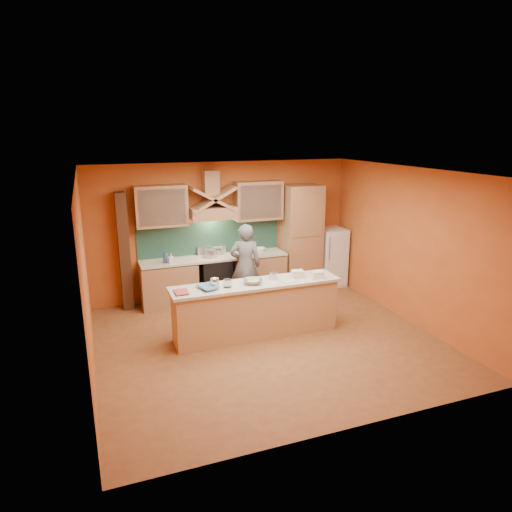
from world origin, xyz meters
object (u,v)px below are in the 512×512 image
object	(u,v)px
stove	(215,279)
kitchen_scale	(274,276)
mixing_bowl	(253,281)
person	(245,265)
fridge	(331,257)

from	to	relation	value
stove	kitchen_scale	bearing A→B (deg)	-73.23
stove	mixing_bowl	size ratio (longest dim) A/B	2.88
stove	person	size ratio (longest dim) A/B	0.54
fridge	kitchen_scale	distance (m)	2.84
stove	fridge	world-z (taller)	fridge
fridge	mixing_bowl	world-z (taller)	fridge
stove	kitchen_scale	size ratio (longest dim) A/B	7.17
person	mixing_bowl	size ratio (longest dim) A/B	5.34
kitchen_scale	mixing_bowl	world-z (taller)	kitchen_scale
fridge	kitchen_scale	bearing A→B (deg)	-139.70
mixing_bowl	stove	bearing A→B (deg)	94.00
person	kitchen_scale	world-z (taller)	person
fridge	mixing_bowl	distance (m)	3.22
stove	mixing_bowl	world-z (taller)	mixing_bowl
kitchen_scale	person	bearing A→B (deg)	111.07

